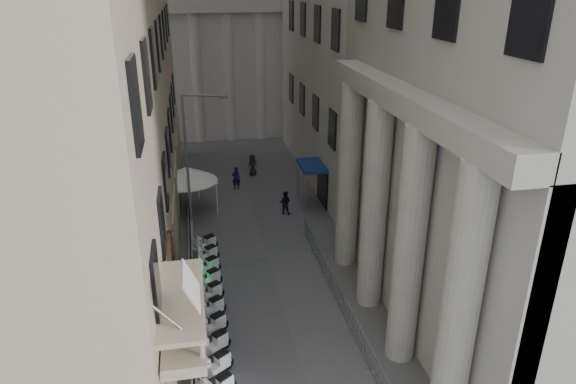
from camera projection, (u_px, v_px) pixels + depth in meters
name	position (u px, v px, depth m)	size (l,w,h in m)	color
iron_fence	(192.00, 275.00, 27.60)	(0.30, 28.00, 1.40)	black
blue_awning	(311.00, 204.00, 36.32)	(1.60, 3.00, 3.00)	navy
scooter_4	(216.00, 376.00, 20.57)	(0.56, 1.40, 1.50)	white
scooter_5	(215.00, 355.00, 21.73)	(0.56, 1.40, 1.50)	white
scooter_6	(213.00, 336.00, 22.89)	(0.56, 1.40, 1.50)	white
scooter_7	(212.00, 319.00, 24.06)	(0.56, 1.40, 1.50)	white
scooter_8	(210.00, 303.00, 25.22)	(0.56, 1.40, 1.50)	white
scooter_9	(209.00, 289.00, 26.39)	(0.56, 1.40, 1.50)	white
scooter_10	(208.00, 276.00, 27.55)	(0.56, 1.40, 1.50)	white
scooter_11	(207.00, 264.00, 28.72)	(0.56, 1.40, 1.50)	white
scooter_12	(206.00, 253.00, 29.88)	(0.56, 1.40, 1.50)	white
barrier_2	(362.00, 352.00, 21.89)	(0.60, 2.40, 1.10)	#95979C
barrier_3	(345.00, 317.00, 24.16)	(0.60, 2.40, 1.10)	#95979C
barrier_4	(331.00, 288.00, 26.42)	(0.60, 2.40, 1.10)	#95979C
barrier_5	(319.00, 264.00, 28.69)	(0.60, 2.40, 1.10)	#95979C
barrier_6	(309.00, 243.00, 30.96)	(0.60, 2.40, 1.10)	#95979C
security_tent	(198.00, 176.00, 33.83)	(4.04, 4.04, 3.28)	white
street_lamp	(192.00, 151.00, 31.07)	(2.71, 0.97, 8.57)	gray
info_kiosk	(197.00, 269.00, 26.47)	(0.33, 0.85, 1.76)	black
pedestrian_a	(236.00, 178.00, 38.68)	(0.65, 0.42, 1.77)	black
pedestrian_b	(285.00, 203.00, 34.56)	(0.80, 0.62, 1.64)	black
pedestrian_c	(253.00, 165.00, 41.46)	(0.84, 0.55, 1.72)	black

